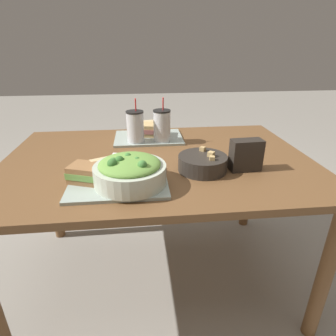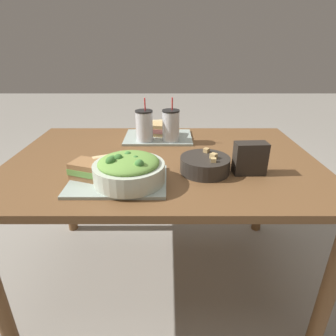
% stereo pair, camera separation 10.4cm
% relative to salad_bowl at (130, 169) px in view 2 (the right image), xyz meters
% --- Properties ---
extents(ground_plane, '(12.00, 12.00, 0.00)m').
position_rel_salad_bowl_xyz_m(ground_plane, '(0.12, 0.27, -0.77)').
color(ground_plane, gray).
extents(dining_table, '(1.39, 0.95, 0.70)m').
position_rel_salad_bowl_xyz_m(dining_table, '(0.12, 0.27, -0.15)').
color(dining_table, brown).
rests_on(dining_table, ground_plane).
extents(tray_near, '(0.36, 0.26, 0.01)m').
position_rel_salad_bowl_xyz_m(tray_near, '(-0.05, 0.02, -0.06)').
color(tray_near, '#99A89E').
rests_on(tray_near, dining_table).
extents(tray_far, '(0.36, 0.26, 0.01)m').
position_rel_salad_bowl_xyz_m(tray_far, '(0.09, 0.55, -0.06)').
color(tray_far, '#99A89E').
rests_on(tray_far, dining_table).
extents(salad_bowl, '(0.26, 0.26, 0.11)m').
position_rel_salad_bowl_xyz_m(salad_bowl, '(0.00, 0.00, 0.00)').
color(salad_bowl, beige).
rests_on(salad_bowl, tray_near).
extents(soup_bowl, '(0.20, 0.20, 0.08)m').
position_rel_salad_bowl_xyz_m(soup_bowl, '(0.29, 0.11, -0.03)').
color(soup_bowl, '#2D2823').
rests_on(soup_bowl, dining_table).
extents(sandwich_near, '(0.16, 0.13, 0.06)m').
position_rel_salad_bowl_xyz_m(sandwich_near, '(-0.16, 0.03, -0.02)').
color(sandwich_near, olive).
rests_on(sandwich_near, tray_near).
extents(baguette_near, '(0.18, 0.13, 0.07)m').
position_rel_salad_bowl_xyz_m(baguette_near, '(-0.07, 0.11, -0.02)').
color(baguette_near, '#DBBC84').
rests_on(baguette_near, tray_near).
extents(sandwich_far, '(0.15, 0.12, 0.06)m').
position_rel_salad_bowl_xyz_m(sandwich_far, '(0.12, 0.57, -0.02)').
color(sandwich_far, tan).
rests_on(sandwich_far, tray_far).
extents(baguette_far, '(0.14, 0.09, 0.07)m').
position_rel_salad_bowl_xyz_m(baguette_far, '(0.07, 0.64, -0.02)').
color(baguette_far, '#DBBC84').
rests_on(baguette_far, tray_far).
extents(drink_cup_dark, '(0.09, 0.09, 0.22)m').
position_rel_salad_bowl_xyz_m(drink_cup_dark, '(0.02, 0.47, 0.02)').
color(drink_cup_dark, silver).
rests_on(drink_cup_dark, tray_far).
extents(drink_cup_red, '(0.09, 0.09, 0.22)m').
position_rel_salad_bowl_xyz_m(drink_cup_red, '(0.16, 0.47, 0.03)').
color(drink_cup_red, silver).
rests_on(drink_cup_red, tray_far).
extents(chip_bag, '(0.13, 0.07, 0.13)m').
position_rel_salad_bowl_xyz_m(chip_bag, '(0.47, 0.10, 0.00)').
color(chip_bag, '#28231E').
rests_on(chip_bag, dining_table).
extents(napkin_folded, '(0.16, 0.13, 0.00)m').
position_rel_salad_bowl_xyz_m(napkin_folded, '(-0.03, 0.28, -0.06)').
color(napkin_folded, white).
rests_on(napkin_folded, dining_table).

